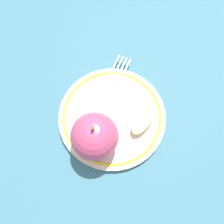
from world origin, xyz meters
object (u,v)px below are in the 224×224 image
object	(u,v)px
fork	(107,95)
plate	(112,117)
apple_red_whole	(95,136)
apple_slice_front	(144,119)

from	to	relation	value
fork	plate	bearing A→B (deg)	-144.66
apple_red_whole	fork	bearing A→B (deg)	173.05
apple_slice_front	fork	xyz separation A→B (m)	(-0.05, -0.07, -0.01)
plate	apple_slice_front	world-z (taller)	apple_slice_front
fork	apple_slice_front	bearing A→B (deg)	-104.90
fork	apple_red_whole	bearing A→B (deg)	-168.77
apple_slice_front	fork	distance (m)	0.08
apple_slice_front	apple_red_whole	bearing A→B (deg)	-30.55
apple_slice_front	fork	size ratio (longest dim) A/B	0.41
plate	apple_red_whole	world-z (taller)	apple_red_whole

